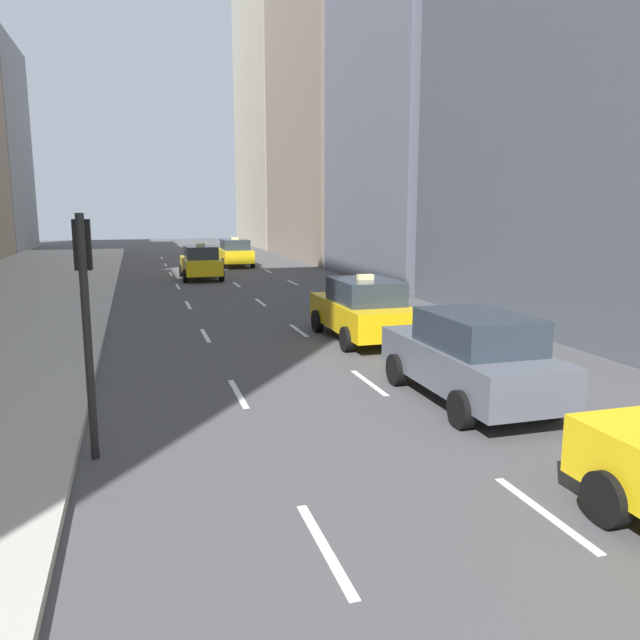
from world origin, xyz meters
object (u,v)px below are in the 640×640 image
Objects in this scene: taxi_third at (201,262)px; traffic_light_pole at (85,297)px; sedan_black_near at (471,356)px; taxi_lead at (235,253)px; taxi_second at (362,309)px.

taxi_third is 1.22× the size of traffic_light_pole.
taxi_third is 22.91m from sedan_black_near.
taxi_lead is 1.22× the size of traffic_light_pole.
taxi_third is at bearing 80.48° from traffic_light_pole.
taxi_lead is at bearing 67.08° from taxi_third.
taxi_lead and taxi_second have the same top height.
taxi_third is at bearing 97.02° from sedan_black_near.
taxi_third is (-2.80, -6.62, 0.00)m from taxi_lead.
traffic_light_pole is at bearing -99.52° from taxi_third.
taxi_third is 1.00× the size of sedan_black_near.
taxi_second is at bearing 90.00° from sedan_black_near.
taxi_lead reaches higher than sedan_black_near.
taxi_third is at bearing 99.47° from taxi_second.
taxi_lead is at bearing 77.39° from traffic_light_pole.
traffic_light_pole reaches higher than sedan_black_near.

